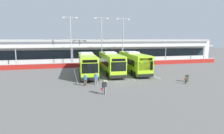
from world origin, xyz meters
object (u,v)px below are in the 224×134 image
at_px(lamp_post_west, 71,38).
at_px(lamp_post_east, 123,38).
at_px(coach_bus_centre, 133,63).
at_px(coach_bus_left_centre, 111,63).
at_px(pedestrian_in_dark_coat, 85,79).
at_px(pedestrian_near_bin, 96,78).
at_px(pedestrian_with_handbag, 104,87).
at_px(coach_bus_leftmost, 87,65).
at_px(pedestrian_child, 186,80).
at_px(lamp_post_centre, 102,38).
at_px(litter_bin, 187,78).

xyz_separation_m(lamp_post_west, lamp_post_east, (12.26, -0.04, 0.00)).
bearing_deg(coach_bus_centre, coach_bus_left_centre, 177.47).
distance_m(pedestrian_in_dark_coat, pedestrian_near_bin, 1.50).
relative_size(coach_bus_centre, pedestrian_with_handbag, 7.56).
relative_size(coach_bus_leftmost, pedestrian_child, 12.20).
height_order(pedestrian_child, pedestrian_near_bin, pedestrian_near_bin).
xyz_separation_m(coach_bus_centre, pedestrian_child, (3.79, -10.13, -1.24)).
relative_size(lamp_post_west, lamp_post_centre, 1.00).
bearing_deg(pedestrian_in_dark_coat, lamp_post_east, 59.64).
bearing_deg(coach_bus_leftmost, coach_bus_centre, 2.57).
xyz_separation_m(coach_bus_leftmost, lamp_post_west, (-2.25, 11.54, 4.50)).
xyz_separation_m(lamp_post_centre, lamp_post_east, (5.31, 0.54, 0.00)).
xyz_separation_m(pedestrian_child, pedestrian_near_bin, (-11.99, 2.56, 0.33)).
bearing_deg(coach_bus_leftmost, coach_bus_left_centre, 7.57).
distance_m(pedestrian_child, lamp_post_east, 22.12).
xyz_separation_m(coach_bus_centre, lamp_post_east, (1.47, 11.11, 4.50)).
xyz_separation_m(coach_bus_centre, lamp_post_centre, (-3.84, 10.57, 4.50)).
bearing_deg(lamp_post_west, pedestrian_child, -55.60).
relative_size(pedestrian_child, lamp_post_centre, 0.09).
bearing_deg(pedestrian_child, pedestrian_in_dark_coat, 170.55).
distance_m(coach_bus_left_centre, coach_bus_centre, 4.24).
height_order(coach_bus_leftmost, lamp_post_east, lamp_post_east).
bearing_deg(pedestrian_child, pedestrian_near_bin, 167.96).
xyz_separation_m(coach_bus_left_centre, coach_bus_centre, (4.24, -0.19, 0.00)).
bearing_deg(lamp_post_centre, pedestrian_in_dark_coat, -107.50).
height_order(pedestrian_child, lamp_post_east, lamp_post_east).
relative_size(pedestrian_with_handbag, litter_bin, 1.74).
height_order(coach_bus_centre, pedestrian_with_handbag, coach_bus_centre).
height_order(pedestrian_with_handbag, lamp_post_west, lamp_post_west).
bearing_deg(litter_bin, pedestrian_with_handbag, -166.35).
bearing_deg(coach_bus_centre, pedestrian_with_handbag, -123.41).
bearing_deg(litter_bin, pedestrian_near_bin, 173.51).
xyz_separation_m(coach_bus_centre, pedestrian_near_bin, (-8.20, -7.57, -0.91)).
distance_m(coach_bus_centre, lamp_post_west, 16.16).
relative_size(coach_bus_leftmost, pedestrian_in_dark_coat, 7.56).
bearing_deg(coach_bus_left_centre, lamp_post_west, 120.84).
relative_size(lamp_post_centre, litter_bin, 11.83).
height_order(coach_bus_leftmost, pedestrian_in_dark_coat, coach_bus_leftmost).
bearing_deg(litter_bin, coach_bus_left_centre, 134.39).
relative_size(pedestrian_in_dark_coat, lamp_post_centre, 0.15).
xyz_separation_m(coach_bus_left_centre, pedestrian_in_dark_coat, (-5.42, -8.08, -0.91)).
relative_size(coach_bus_left_centre, litter_bin, 13.18).
distance_m(pedestrian_with_handbag, litter_bin, 13.21).
bearing_deg(lamp_post_east, pedestrian_in_dark_coat, -120.36).
relative_size(coach_bus_leftmost, lamp_post_centre, 1.11).
xyz_separation_m(pedestrian_with_handbag, lamp_post_centre, (4.18, 22.73, 5.43)).
bearing_deg(coach_bus_left_centre, pedestrian_in_dark_coat, -123.89).
bearing_deg(coach_bus_leftmost, lamp_post_west, 101.05).
xyz_separation_m(coach_bus_leftmost, coach_bus_left_centre, (4.30, 0.57, 0.00)).
bearing_deg(coach_bus_left_centre, pedestrian_near_bin, -117.04).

